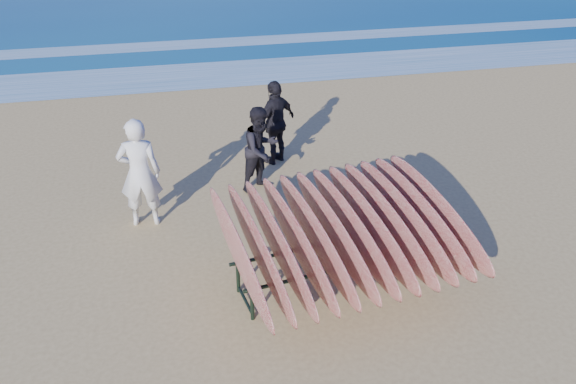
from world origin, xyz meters
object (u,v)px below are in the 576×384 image
surfboard_rack (343,231)px  person_dark_b (276,122)px  person_white (140,173)px  person_dark_a (261,149)px

surfboard_rack → person_dark_b: 4.27m
person_white → person_dark_b: bearing=-140.2°
person_dark_b → person_dark_a: bearing=29.9°
surfboard_rack → person_dark_b: (-0.11, 4.27, -0.03)m
surfboard_rack → person_dark_a: person_dark_a is taller
person_dark_a → surfboard_rack: bearing=-111.2°
person_white → person_dark_b: 3.30m
person_dark_a → person_dark_b: size_ratio=0.94×
person_dark_a → person_dark_b: 1.22m
person_dark_b → surfboard_rack: bearing=55.8°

